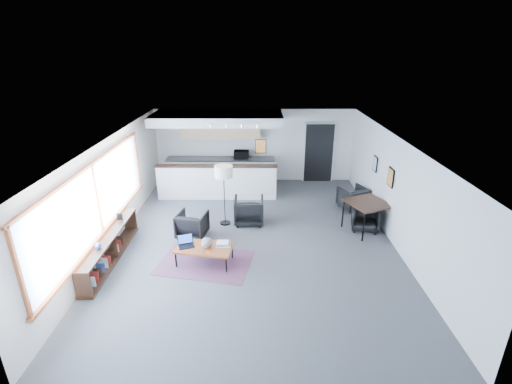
{
  "coord_description": "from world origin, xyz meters",
  "views": [
    {
      "loc": [
        0.08,
        -8.44,
        4.68
      ],
      "look_at": [
        0.06,
        0.4,
        1.15
      ],
      "focal_mm": 26.0,
      "sensor_mm": 36.0,
      "label": 1
    }
  ],
  "objects_px": {
    "armchair_right": "(249,209)",
    "dining_chair_far": "(353,199)",
    "coffee_table": "(204,248)",
    "armchair_left": "(192,223)",
    "dining_chair_near": "(365,219)",
    "microwave": "(241,154)",
    "book_stack": "(223,244)",
    "floor_lamp": "(224,174)",
    "ceramic_pot": "(207,243)",
    "dining_table": "(368,205)",
    "laptop": "(186,242)"
  },
  "relations": [
    {
      "from": "armchair_right",
      "to": "dining_chair_far",
      "type": "relative_size",
      "value": 1.27
    },
    {
      "from": "coffee_table",
      "to": "armchair_left",
      "type": "bearing_deg",
      "value": 120.82
    },
    {
      "from": "armchair_left",
      "to": "dining_chair_near",
      "type": "height_order",
      "value": "armchair_left"
    },
    {
      "from": "microwave",
      "to": "book_stack",
      "type": "bearing_deg",
      "value": -89.91
    },
    {
      "from": "floor_lamp",
      "to": "ceramic_pot",
      "type": "bearing_deg",
      "value": -96.73
    },
    {
      "from": "floor_lamp",
      "to": "dining_chair_near",
      "type": "distance_m",
      "value": 4.0
    },
    {
      "from": "coffee_table",
      "to": "dining_table",
      "type": "relative_size",
      "value": 1.05
    },
    {
      "from": "dining_chair_near",
      "to": "armchair_right",
      "type": "bearing_deg",
      "value": -175.72
    },
    {
      "from": "laptop",
      "to": "book_stack",
      "type": "relative_size",
      "value": 1.27
    },
    {
      "from": "dining_table",
      "to": "dining_chair_far",
      "type": "bearing_deg",
      "value": 90.0
    },
    {
      "from": "laptop",
      "to": "armchair_left",
      "type": "distance_m",
      "value": 1.19
    },
    {
      "from": "floor_lamp",
      "to": "laptop",
      "type": "bearing_deg",
      "value": -110.85
    },
    {
      "from": "floor_lamp",
      "to": "dining_table",
      "type": "distance_m",
      "value": 3.9
    },
    {
      "from": "book_stack",
      "to": "armchair_left",
      "type": "height_order",
      "value": "armchair_left"
    },
    {
      "from": "armchair_right",
      "to": "dining_chair_near",
      "type": "relative_size",
      "value": 1.33
    },
    {
      "from": "ceramic_pot",
      "to": "floor_lamp",
      "type": "xyz_separation_m",
      "value": [
        0.24,
        2.04,
        0.94
      ]
    },
    {
      "from": "armchair_right",
      "to": "floor_lamp",
      "type": "xyz_separation_m",
      "value": [
        -0.67,
        -0.06,
        1.07
      ]
    },
    {
      "from": "armchair_left",
      "to": "floor_lamp",
      "type": "distance_m",
      "value": 1.55
    },
    {
      "from": "coffee_table",
      "to": "book_stack",
      "type": "bearing_deg",
      "value": 20.28
    },
    {
      "from": "ceramic_pot",
      "to": "coffee_table",
      "type": "bearing_deg",
      "value": 160.51
    },
    {
      "from": "armchair_right",
      "to": "book_stack",
      "type": "bearing_deg",
      "value": 74.76
    },
    {
      "from": "armchair_left",
      "to": "armchair_right",
      "type": "bearing_deg",
      "value": -139.71
    },
    {
      "from": "coffee_table",
      "to": "dining_chair_far",
      "type": "distance_m",
      "value": 5.12
    },
    {
      "from": "ceramic_pot",
      "to": "armchair_left",
      "type": "distance_m",
      "value": 1.42
    },
    {
      "from": "armchair_left",
      "to": "ceramic_pot",
      "type": "bearing_deg",
      "value": 124.1
    },
    {
      "from": "floor_lamp",
      "to": "dining_chair_near",
      "type": "xyz_separation_m",
      "value": [
        3.81,
        -0.35,
        -1.17
      ]
    },
    {
      "from": "dining_table",
      "to": "dining_chair_far",
      "type": "distance_m",
      "value": 1.51
    },
    {
      "from": "dining_chair_near",
      "to": "dining_chair_far",
      "type": "xyz_separation_m",
      "value": [
        0.0,
        1.38,
        0.02
      ]
    },
    {
      "from": "coffee_table",
      "to": "laptop",
      "type": "relative_size",
      "value": 3.28
    },
    {
      "from": "armchair_left",
      "to": "dining_chair_far",
      "type": "distance_m",
      "value": 4.93
    },
    {
      "from": "book_stack",
      "to": "dining_chair_far",
      "type": "relative_size",
      "value": 0.51
    },
    {
      "from": "laptop",
      "to": "dining_table",
      "type": "bearing_deg",
      "value": -0.15
    },
    {
      "from": "dining_table",
      "to": "coffee_table",
      "type": "bearing_deg",
      "value": -158.66
    },
    {
      "from": "laptop",
      "to": "dining_chair_far",
      "type": "distance_m",
      "value": 5.42
    },
    {
      "from": "armchair_left",
      "to": "dining_chair_far",
      "type": "xyz_separation_m",
      "value": [
        4.59,
        1.78,
        -0.05
      ]
    },
    {
      "from": "armchair_right",
      "to": "laptop",
      "type": "bearing_deg",
      "value": 54.88
    },
    {
      "from": "book_stack",
      "to": "microwave",
      "type": "xyz_separation_m",
      "value": [
        0.22,
        5.2,
        0.65
      ]
    },
    {
      "from": "laptop",
      "to": "dining_chair_near",
      "type": "relative_size",
      "value": 0.67
    },
    {
      "from": "laptop",
      "to": "armchair_right",
      "type": "xyz_separation_m",
      "value": [
        1.4,
        1.99,
        -0.07
      ]
    },
    {
      "from": "dining_chair_near",
      "to": "coffee_table",
      "type": "bearing_deg",
      "value": -146.13
    },
    {
      "from": "armchair_right",
      "to": "dining_chair_near",
      "type": "xyz_separation_m",
      "value": [
        3.14,
        -0.41,
        -0.1
      ]
    },
    {
      "from": "microwave",
      "to": "ceramic_pot",
      "type": "bearing_deg",
      "value": -93.74
    },
    {
      "from": "ceramic_pot",
      "to": "armchair_right",
      "type": "height_order",
      "value": "armchair_right"
    },
    {
      "from": "armchair_right",
      "to": "floor_lamp",
      "type": "relative_size",
      "value": 0.48
    },
    {
      "from": "laptop",
      "to": "ceramic_pot",
      "type": "relative_size",
      "value": 1.67
    },
    {
      "from": "dining_table",
      "to": "microwave",
      "type": "height_order",
      "value": "microwave"
    },
    {
      "from": "armchair_left",
      "to": "dining_table",
      "type": "distance_m",
      "value": 4.62
    },
    {
      "from": "ceramic_pot",
      "to": "dining_chair_far",
      "type": "bearing_deg",
      "value": 37.2
    },
    {
      "from": "coffee_table",
      "to": "microwave",
      "type": "relative_size",
      "value": 2.65
    },
    {
      "from": "dining_chair_near",
      "to": "armchair_left",
      "type": "bearing_deg",
      "value": -163.32
    }
  ]
}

